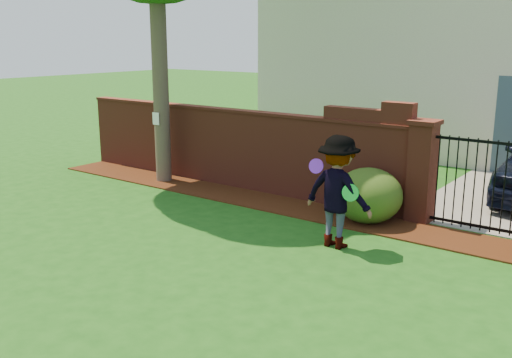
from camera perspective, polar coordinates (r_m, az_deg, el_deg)
The scene contains 11 objects.
ground at distance 9.14m, azimuth -8.38°, elevation -7.58°, with size 80.00×80.00×0.01m, color #194D13.
mulch_bed at distance 12.12m, azimuth -0.40°, elevation -1.97°, with size 11.10×1.08×0.03m, color #321609.
brick_wall at distance 13.06m, azimuth -2.37°, elevation 3.27°, with size 8.70×0.31×2.16m.
pillar_left at distance 10.88m, azimuth 15.99°, elevation 0.78°, with size 0.50×0.50×1.88m.
iron_gate at distance 10.58m, azimuth 21.50°, elevation -0.58°, with size 1.78×0.03×1.60m.
house at distance 18.67m, azimuth 21.43°, elevation 12.39°, with size 12.40×6.40×6.30m.
paper_notice at distance 13.47m, azimuth -9.82°, elevation 5.87°, with size 0.20×0.01×0.28m, color white.
shrub_left at distance 10.73m, azimuth 10.98°, elevation -1.60°, with size 1.24×1.24×1.01m, color #234916.
man at distance 9.27m, azimuth 7.91°, elevation -1.30°, with size 1.18×0.68×1.82m, color gray.
frisbee_purple at distance 9.21m, azimuth 5.94°, elevation 1.28°, with size 0.24×0.24×0.02m, color #6F21D1.
frisbee_green at distance 9.01m, azimuth 9.26°, elevation -1.34°, with size 0.27×0.27×0.03m, color green.
Camera 1 is at (6.10, -5.96, 3.29)m, focal length 40.70 mm.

